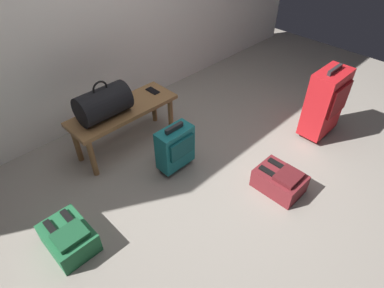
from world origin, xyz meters
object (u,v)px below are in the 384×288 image
at_px(backpack_maroon, 280,181).
at_px(duffel_bag_black, 103,103).
at_px(suitcase_small_teal, 175,147).
at_px(bench, 124,114).
at_px(backpack_green, 69,238).
at_px(suitcase_upright_red, 325,102).
at_px(cell_phone, 153,91).

bearing_deg(backpack_maroon, duffel_bag_black, 118.18).
height_order(suitcase_small_teal, backpack_maroon, suitcase_small_teal).
xyz_separation_m(bench, backpack_green, (-0.95, -0.62, -0.26)).
relative_size(bench, suitcase_small_teal, 2.17).
bearing_deg(bench, suitcase_small_teal, -78.82).
bearing_deg(duffel_bag_black, backpack_green, -141.16).
height_order(duffel_bag_black, backpack_green, duffel_bag_black).
bearing_deg(suitcase_upright_red, suitcase_small_teal, 154.65).
bearing_deg(cell_phone, backpack_green, -153.45).
distance_m(suitcase_small_teal, backpack_maroon, 0.91).
bearing_deg(backpack_green, backpack_maroon, -25.85).
bearing_deg(cell_phone, suitcase_small_teal, -113.69).
distance_m(bench, backpack_green, 1.16).
height_order(duffel_bag_black, suitcase_upright_red, duffel_bag_black).
distance_m(duffel_bag_black, backpack_maroon, 1.59).
relative_size(duffel_bag_black, backpack_green, 1.16).
bearing_deg(backpack_green, suitcase_small_teal, 3.27).
xyz_separation_m(cell_phone, backpack_green, (-1.32, -0.66, -0.33)).
relative_size(suitcase_small_teal, backpack_maroon, 1.21).
bearing_deg(suitcase_upright_red, bench, 140.46).
xyz_separation_m(backpack_maroon, backpack_green, (-1.49, 0.72, 0.00)).
xyz_separation_m(duffel_bag_black, backpack_maroon, (0.72, -1.34, -0.46)).
xyz_separation_m(bench, suitcase_small_teal, (0.11, -0.56, -0.12)).
bearing_deg(duffel_bag_black, bench, 0.00).
bearing_deg(bench, duffel_bag_black, -180.00).
relative_size(bench, suitcase_upright_red, 1.38).
relative_size(cell_phone, suitcase_upright_red, 0.20).
relative_size(cell_phone, backpack_maroon, 0.38).
bearing_deg(suitcase_small_teal, cell_phone, 66.31).
bearing_deg(duffel_bag_black, suitcase_small_teal, -62.96).
xyz_separation_m(duffel_bag_black, cell_phone, (0.55, 0.04, -0.13)).
xyz_separation_m(bench, cell_phone, (0.37, 0.04, 0.07)).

